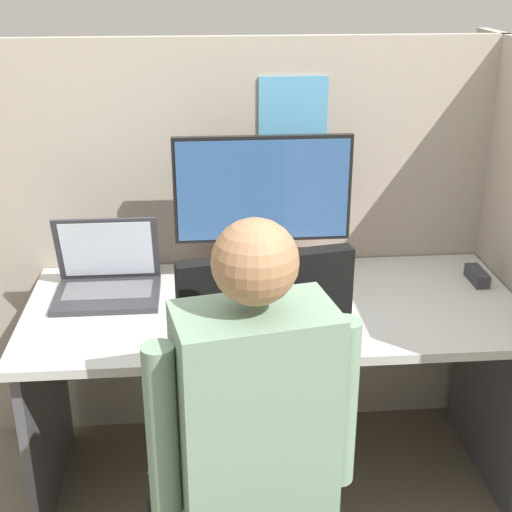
{
  "coord_description": "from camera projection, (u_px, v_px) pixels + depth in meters",
  "views": [
    {
      "loc": [
        -0.24,
        -1.74,
        1.77
      ],
      "look_at": [
        -0.08,
        0.18,
        0.96
      ],
      "focal_mm": 50.0,
      "sensor_mm": 36.0,
      "label": 1
    }
  ],
  "objects": [
    {
      "name": "laptop",
      "position": [
        108.0,
        281.0,
        2.4
      ],
      "size": [
        0.35,
        0.26,
        0.27
      ],
      "color": "#2D2D33",
      "rests_on": "desk"
    },
    {
      "name": "monitor",
      "position": [
        263.0,
        194.0,
        2.4
      ],
      "size": [
        0.6,
        0.18,
        0.44
      ],
      "color": "black",
      "rests_on": "paper_box"
    },
    {
      "name": "stapler",
      "position": [
        477.0,
        276.0,
        2.51
      ],
      "size": [
        0.05,
        0.13,
        0.04
      ],
      "color": "#2D2D33",
      "rests_on": "desk"
    },
    {
      "name": "cubicle_panel_back",
      "position": [
        264.0,
        245.0,
        2.69
      ],
      "size": [
        2.13,
        0.05,
        1.53
      ],
      "color": "gray",
      "rests_on": "ground"
    },
    {
      "name": "office_chair",
      "position": [
        260.0,
        484.0,
        1.78
      ],
      "size": [
        0.55,
        0.59,
        1.11
      ],
      "color": "black",
      "rests_on": "ground"
    },
    {
      "name": "paper_box",
      "position": [
        263.0,
        270.0,
        2.51
      ],
      "size": [
        0.32,
        0.21,
        0.08
      ],
      "color": "red",
      "rests_on": "desk"
    },
    {
      "name": "desk",
      "position": [
        274.0,
        346.0,
        2.42
      ],
      "size": [
        1.63,
        0.72,
        0.71
      ],
      "color": "#B7B7B2",
      "rests_on": "ground"
    },
    {
      "name": "carrot_toy",
      "position": [
        237.0,
        338.0,
        2.1
      ],
      "size": [
        0.05,
        0.16,
        0.05
      ],
      "color": "orange",
      "rests_on": "desk"
    },
    {
      "name": "mouse",
      "position": [
        185.0,
        322.0,
        2.2
      ],
      "size": [
        0.07,
        0.05,
        0.03
      ],
      "color": "silver",
      "rests_on": "desk"
    },
    {
      "name": "person",
      "position": [
        252.0,
        470.0,
        1.54
      ],
      "size": [
        0.47,
        0.5,
        1.3
      ],
      "color": "black",
      "rests_on": "ground"
    }
  ]
}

